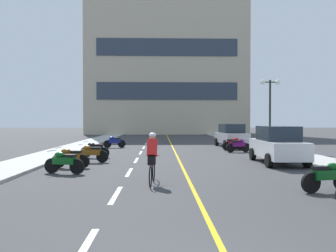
% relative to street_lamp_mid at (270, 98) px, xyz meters
% --- Properties ---
extents(ground_plane, '(140.00, 140.00, 0.00)m').
position_rel_street_lamp_mid_xyz_m(ground_plane, '(-7.16, 0.94, -3.73)').
color(ground_plane, '#38383A').
extents(curb_left, '(2.40, 72.00, 0.12)m').
position_rel_street_lamp_mid_xyz_m(curb_left, '(-14.36, 3.94, -3.67)').
color(curb_left, '#A8A8A3').
rests_on(curb_left, ground).
extents(curb_right, '(2.40, 72.00, 0.12)m').
position_rel_street_lamp_mid_xyz_m(curb_right, '(0.04, 3.94, -3.67)').
color(curb_right, '#A8A8A3').
rests_on(curb_right, ground).
extents(lane_dash_0, '(0.14, 2.20, 0.01)m').
position_rel_street_lamp_mid_xyz_m(lane_dash_0, '(-9.16, -18.06, -3.73)').
color(lane_dash_0, silver).
rests_on(lane_dash_0, ground).
extents(lane_dash_1, '(0.14, 2.20, 0.01)m').
position_rel_street_lamp_mid_xyz_m(lane_dash_1, '(-9.16, -14.06, -3.73)').
color(lane_dash_1, silver).
rests_on(lane_dash_1, ground).
extents(lane_dash_2, '(0.14, 2.20, 0.01)m').
position_rel_street_lamp_mid_xyz_m(lane_dash_2, '(-9.16, -10.06, -3.73)').
color(lane_dash_2, silver).
rests_on(lane_dash_2, ground).
extents(lane_dash_3, '(0.14, 2.20, 0.01)m').
position_rel_street_lamp_mid_xyz_m(lane_dash_3, '(-9.16, -6.06, -3.73)').
color(lane_dash_3, silver).
rests_on(lane_dash_3, ground).
extents(lane_dash_4, '(0.14, 2.20, 0.01)m').
position_rel_street_lamp_mid_xyz_m(lane_dash_4, '(-9.16, -2.06, -3.73)').
color(lane_dash_4, silver).
rests_on(lane_dash_4, ground).
extents(lane_dash_5, '(0.14, 2.20, 0.01)m').
position_rel_street_lamp_mid_xyz_m(lane_dash_5, '(-9.16, 1.94, -3.73)').
color(lane_dash_5, silver).
rests_on(lane_dash_5, ground).
extents(lane_dash_6, '(0.14, 2.20, 0.01)m').
position_rel_street_lamp_mid_xyz_m(lane_dash_6, '(-9.16, 5.94, -3.73)').
color(lane_dash_6, silver).
rests_on(lane_dash_6, ground).
extents(lane_dash_7, '(0.14, 2.20, 0.01)m').
position_rel_street_lamp_mid_xyz_m(lane_dash_7, '(-9.16, 9.94, -3.73)').
color(lane_dash_7, silver).
rests_on(lane_dash_7, ground).
extents(lane_dash_8, '(0.14, 2.20, 0.01)m').
position_rel_street_lamp_mid_xyz_m(lane_dash_8, '(-9.16, 13.94, -3.73)').
color(lane_dash_8, silver).
rests_on(lane_dash_8, ground).
extents(lane_dash_9, '(0.14, 2.20, 0.01)m').
position_rel_street_lamp_mid_xyz_m(lane_dash_9, '(-9.16, 17.94, -3.73)').
color(lane_dash_9, silver).
rests_on(lane_dash_9, ground).
extents(lane_dash_10, '(0.14, 2.20, 0.01)m').
position_rel_street_lamp_mid_xyz_m(lane_dash_10, '(-9.16, 21.94, -3.73)').
color(lane_dash_10, silver).
rests_on(lane_dash_10, ground).
extents(lane_dash_11, '(0.14, 2.20, 0.01)m').
position_rel_street_lamp_mid_xyz_m(lane_dash_11, '(-9.16, 25.94, -3.73)').
color(lane_dash_11, silver).
rests_on(lane_dash_11, ground).
extents(centre_line_yellow, '(0.12, 66.00, 0.01)m').
position_rel_street_lamp_mid_xyz_m(centre_line_yellow, '(-6.91, 3.94, -3.73)').
color(centre_line_yellow, gold).
rests_on(centre_line_yellow, ground).
extents(office_building, '(24.73, 9.68, 21.49)m').
position_rel_street_lamp_mid_xyz_m(office_building, '(-6.82, 29.73, 7.01)').
color(office_building, '#BCAD93').
rests_on(office_building, ground).
extents(street_lamp_mid, '(1.46, 0.36, 4.91)m').
position_rel_street_lamp_mid_xyz_m(street_lamp_mid, '(0.00, 0.00, 0.00)').
color(street_lamp_mid, black).
rests_on(street_lamp_mid, curb_right).
extents(parked_car_near, '(2.01, 4.24, 1.82)m').
position_rel_street_lamp_mid_xyz_m(parked_car_near, '(-2.19, -7.54, -2.82)').
color(parked_car_near, black).
rests_on(parked_car_near, ground).
extents(parked_car_mid, '(2.12, 4.29, 1.82)m').
position_rel_street_lamp_mid_xyz_m(parked_car_mid, '(-2.27, 2.32, -2.82)').
color(parked_car_mid, black).
rests_on(parked_car_mid, ground).
extents(motorcycle_2, '(1.68, 0.66, 0.92)m').
position_rel_street_lamp_mid_xyz_m(motorcycle_2, '(-3.02, -13.87, -3.26)').
color(motorcycle_2, black).
rests_on(motorcycle_2, ground).
extents(motorcycle_3, '(1.67, 0.70, 0.92)m').
position_rel_street_lamp_mid_xyz_m(motorcycle_3, '(-11.69, -10.37, -3.26)').
color(motorcycle_3, black).
rests_on(motorcycle_3, ground).
extents(motorcycle_4, '(1.70, 0.60, 0.92)m').
position_rel_street_lamp_mid_xyz_m(motorcycle_4, '(-11.86, -8.84, -3.26)').
color(motorcycle_4, black).
rests_on(motorcycle_4, ground).
extents(motorcycle_5, '(1.70, 0.60, 0.92)m').
position_rel_street_lamp_mid_xyz_m(motorcycle_5, '(-11.34, -6.95, -3.26)').
color(motorcycle_5, black).
rests_on(motorcycle_5, ground).
extents(motorcycle_6, '(1.68, 0.64, 0.92)m').
position_rel_street_lamp_mid_xyz_m(motorcycle_6, '(-11.57, -4.94, -3.26)').
color(motorcycle_6, black).
rests_on(motorcycle_6, ground).
extents(motorcycle_7, '(1.68, 0.67, 0.92)m').
position_rel_street_lamp_mid_xyz_m(motorcycle_7, '(-2.75, -1.91, -3.26)').
color(motorcycle_7, black).
rests_on(motorcycle_7, ground).
extents(motorcycle_8, '(1.68, 0.66, 0.92)m').
position_rel_street_lamp_mid_xyz_m(motorcycle_8, '(-2.70, -0.38, -3.26)').
color(motorcycle_8, black).
rests_on(motorcycle_8, ground).
extents(motorcycle_9, '(1.64, 0.79, 0.92)m').
position_rel_street_lamp_mid_xyz_m(motorcycle_9, '(-11.39, 1.73, -3.26)').
color(motorcycle_9, black).
rests_on(motorcycle_9, ground).
extents(cyclist_rider, '(0.42, 1.77, 1.71)m').
position_rel_street_lamp_mid_xyz_m(cyclist_rider, '(-8.18, -12.44, -2.84)').
color(cyclist_rider, black).
rests_on(cyclist_rider, ground).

